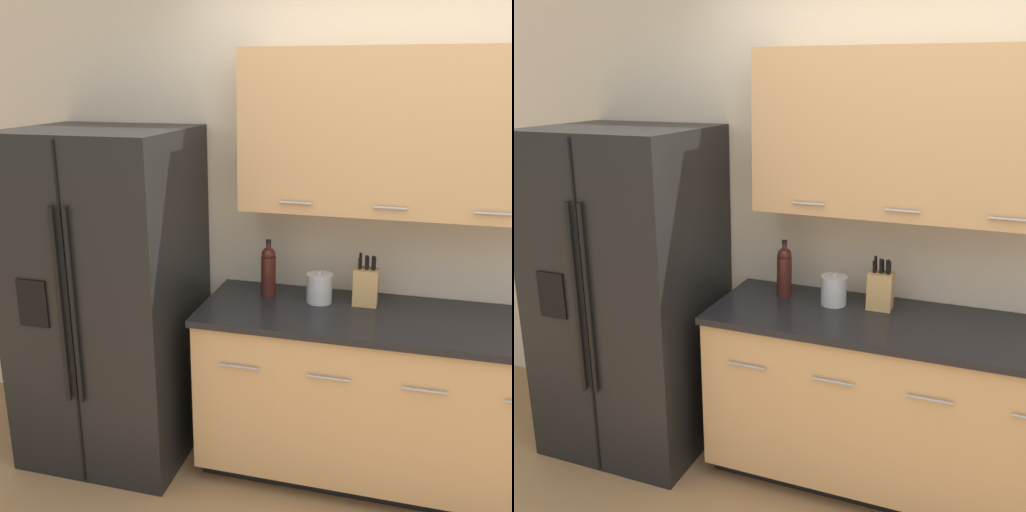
{
  "view_description": "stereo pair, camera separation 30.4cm",
  "coord_description": "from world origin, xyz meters",
  "views": [
    {
      "loc": [
        -0.06,
        -1.77,
        2.04
      ],
      "look_at": [
        -0.83,
        1.03,
        1.17
      ],
      "focal_mm": 42.0,
      "sensor_mm": 36.0,
      "label": 1
    },
    {
      "loc": [
        0.23,
        -1.68,
        2.04
      ],
      "look_at": [
        -0.83,
        1.03,
        1.17
      ],
      "focal_mm": 42.0,
      "sensor_mm": 36.0,
      "label": 2
    }
  ],
  "objects": [
    {
      "name": "refrigerator",
      "position": [
        -1.63,
        0.95,
        0.9
      ],
      "size": [
        0.87,
        0.82,
        1.8
      ],
      "color": "black",
      "rests_on": "ground_plane"
    },
    {
      "name": "wine_bottle",
      "position": [
        -0.8,
        1.15,
        1.06
      ],
      "size": [
        0.08,
        0.08,
        0.31
      ],
      "color": "#3D1914",
      "rests_on": "counter_unit"
    },
    {
      "name": "wall_back",
      "position": [
        -0.04,
        1.34,
        1.41
      ],
      "size": [
        10.0,
        0.39,
        2.6
      ],
      "color": "beige",
      "rests_on": "ground_plane"
    },
    {
      "name": "steel_canister",
      "position": [
        -0.52,
        1.12,
        0.99
      ],
      "size": [
        0.14,
        0.14,
        0.17
      ],
      "color": "#B7B7BA",
      "rests_on": "counter_unit"
    },
    {
      "name": "counter_unit",
      "position": [
        -0.18,
        1.04,
        0.47
      ],
      "size": [
        1.82,
        0.64,
        0.92
      ],
      "color": "black",
      "rests_on": "ground_plane"
    },
    {
      "name": "knife_block",
      "position": [
        -0.28,
        1.15,
        1.02
      ],
      "size": [
        0.12,
        0.1,
        0.27
      ],
      "color": "tan",
      "rests_on": "counter_unit"
    }
  ]
}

